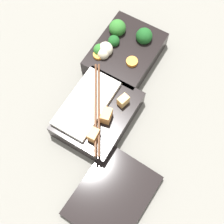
{
  "coord_description": "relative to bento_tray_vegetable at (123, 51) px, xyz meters",
  "views": [
    {
      "loc": [
        0.31,
        0.2,
        0.67
      ],
      "look_at": [
        0.07,
        0.06,
        0.05
      ],
      "focal_mm": 50.0,
      "sensor_mm": 36.0,
      "label": 1
    }
  ],
  "objects": [
    {
      "name": "ground_plane",
      "position": [
        0.09,
        0.01,
        -0.03
      ],
      "size": [
        3.0,
        3.0,
        0.0
      ],
      "primitive_type": "plane",
      "color": "slate"
    },
    {
      "name": "bento_tray_vegetable",
      "position": [
        0.0,
        0.0,
        0.0
      ],
      "size": [
        0.18,
        0.14,
        0.08
      ],
      "color": "black",
      "rests_on": "ground_plane"
    },
    {
      "name": "bento_tray_rice",
      "position": [
        0.18,
        0.03,
        -0.0
      ],
      "size": [
        0.19,
        0.14,
        0.07
      ],
      "color": "black",
      "rests_on": "ground_plane"
    },
    {
      "name": "bento_lid",
      "position": [
        0.31,
        0.15,
        -0.02
      ],
      "size": [
        0.19,
        0.15,
        0.02
      ],
      "primitive_type": "cube",
      "rotation": [
        0.0,
        0.0,
        -0.05
      ],
      "color": "black",
      "rests_on": "ground_plane"
    }
  ]
}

